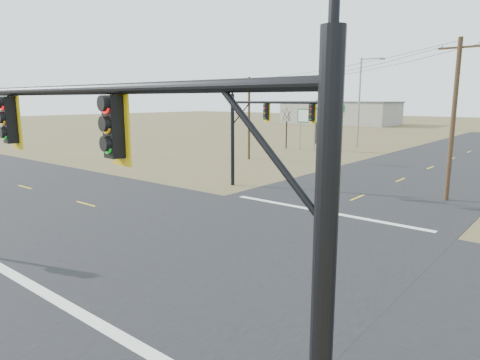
# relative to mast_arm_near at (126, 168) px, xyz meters

# --- Properties ---
(ground) EXTENTS (320.00, 320.00, 0.00)m
(ground) POSITION_rel_mast_arm_near_xyz_m (-5.15, 9.25, -5.10)
(ground) COLOR brown
(ground) RESTS_ON ground
(road_ew) EXTENTS (160.00, 14.00, 0.02)m
(road_ew) POSITION_rel_mast_arm_near_xyz_m (-5.15, 9.25, -5.09)
(road_ew) COLOR black
(road_ew) RESTS_ON ground
(road_ns) EXTENTS (14.00, 160.00, 0.02)m
(road_ns) POSITION_rel_mast_arm_near_xyz_m (-5.15, 9.25, -5.08)
(road_ns) COLOR black
(road_ns) RESTS_ON ground
(stop_bar_near) EXTENTS (12.00, 0.40, 0.01)m
(stop_bar_near) POSITION_rel_mast_arm_near_xyz_m (-5.15, 1.75, -5.07)
(stop_bar_near) COLOR silver
(stop_bar_near) RESTS_ON road_ns
(stop_bar_far) EXTENTS (12.00, 0.40, 0.01)m
(stop_bar_far) POSITION_rel_mast_arm_near_xyz_m (-5.15, 16.75, -5.07)
(stop_bar_far) COLOR silver
(stop_bar_far) RESTS_ON road_ns
(mast_arm_near) EXTENTS (10.34, 0.45, 6.99)m
(mast_arm_near) POSITION_rel_mast_arm_near_xyz_m (0.00, 0.00, 0.00)
(mast_arm_near) COLOR black
(mast_arm_near) RESTS_ON ground
(mast_arm_far) EXTENTS (8.83, 0.53, 6.64)m
(mast_arm_far) POSITION_rel_mast_arm_near_xyz_m (-11.05, 19.45, -0.28)
(mast_arm_far) COLOR black
(mast_arm_far) RESTS_ON ground
(utility_pole_near) EXTENTS (2.41, 0.28, 9.85)m
(utility_pole_near) POSITION_rel_mast_arm_near_xyz_m (-0.57, 24.18, 0.01)
(utility_pole_near) COLOR #48331F
(utility_pole_near) RESTS_ON ground
(utility_pole_far) EXTENTS (2.00, 0.81, 8.53)m
(utility_pole_far) POSITION_rel_mast_arm_near_xyz_m (-21.86, 31.22, -0.63)
(utility_pole_far) COLOR #48331F
(utility_pole_far) RESTS_ON ground
(highway_sign) EXTENTS (2.73, 0.36, 5.12)m
(highway_sign) POSITION_rel_mast_arm_near_xyz_m (-21.32, 42.30, -1.41)
(highway_sign) COLOR gray
(highway_sign) RESTS_ON ground
(streetlight_c) EXTENTS (3.21, 0.49, 11.47)m
(streetlight_c) POSITION_rel_mast_arm_near_xyz_m (-17.37, 48.89, 1.35)
(streetlight_c) COLOR gray
(streetlight_c) RESTS_ON ground
(bare_tree_a) EXTENTS (2.55, 2.55, 5.56)m
(bare_tree_a) POSITION_rel_mast_arm_near_xyz_m (-24.46, 42.39, -0.69)
(bare_tree_a) COLOR black
(bare_tree_a) RESTS_ON ground
(bare_tree_b) EXTENTS (2.96, 2.96, 6.67)m
(bare_tree_b) POSITION_rel_mast_arm_near_xyz_m (-24.47, 50.12, 0.23)
(bare_tree_b) COLOR black
(bare_tree_b) RESTS_ON ground
(warehouse_left) EXTENTS (28.00, 14.00, 5.50)m
(warehouse_left) POSITION_rel_mast_arm_near_xyz_m (-45.15, 99.25, -2.35)
(warehouse_left) COLOR #9B958A
(warehouse_left) RESTS_ON ground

